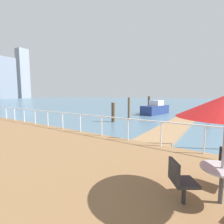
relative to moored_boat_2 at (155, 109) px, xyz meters
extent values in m
plane|color=slate|center=(-11.57, 9.66, -0.72)|extent=(300.00, 300.00, 0.00)
cube|color=#93704C|center=(-7.24, -4.33, -0.63)|extent=(15.65, 2.00, 0.18)
cylinder|color=white|center=(-14.72, -6.78, 0.20)|extent=(0.06, 0.06, 1.05)
cylinder|color=white|center=(-14.72, -5.17, 0.20)|extent=(0.06, 0.06, 1.05)
cylinder|color=white|center=(-14.72, -3.57, 0.20)|extent=(0.06, 0.06, 1.05)
cylinder|color=white|center=(-14.72, -1.96, 0.20)|extent=(0.06, 0.06, 1.05)
cylinder|color=white|center=(-14.72, -0.35, 0.20)|extent=(0.06, 0.06, 1.05)
cylinder|color=white|center=(-14.72, 1.25, 0.20)|extent=(0.06, 0.06, 1.05)
cylinder|color=white|center=(-14.72, 2.86, 0.20)|extent=(0.06, 0.06, 1.05)
cylinder|color=white|center=(-14.72, 4.46, 0.20)|extent=(0.06, 0.06, 1.05)
cylinder|color=white|center=(-14.72, 6.07, 0.20)|extent=(0.06, 0.06, 1.05)
cylinder|color=white|center=(-14.72, 7.68, 0.20)|extent=(0.06, 0.06, 1.05)
cylinder|color=white|center=(-14.72, 9.28, 0.20)|extent=(0.06, 0.06, 1.05)
cylinder|color=white|center=(-14.72, -0.35, 0.73)|extent=(0.06, 28.91, 0.06)
cylinder|color=brown|center=(-3.02, -6.45, 0.05)|extent=(0.34, 0.34, 1.55)
cylinder|color=brown|center=(-5.49, 1.23, 0.44)|extent=(0.26, 0.26, 2.34)
cylinder|color=brown|center=(-8.62, 1.30, 0.21)|extent=(0.36, 0.36, 1.88)
cylinder|color=brown|center=(1.71, 1.59, 0.49)|extent=(0.33, 0.33, 2.44)
cube|color=navy|center=(-0.04, 0.01, -0.13)|extent=(5.07, 2.62, 1.19)
cube|color=white|center=(0.24, -0.05, 0.82)|extent=(1.85, 1.68, 0.71)
cylinder|color=#ADADB2|center=(-17.69, -7.26, 0.40)|extent=(0.80, 0.80, 0.04)
cylinder|color=#4C4C51|center=(-17.69, -7.26, 0.04)|extent=(0.08, 0.08, 0.72)
cylinder|color=#B2B2B7|center=(-17.69, -7.26, 0.74)|extent=(0.06, 0.06, 2.12)
cube|color=#262628|center=(-18.12, -6.65, 0.13)|extent=(0.61, 0.61, 0.06)
cube|color=#262628|center=(-18.24, -6.47, 0.35)|extent=(0.40, 0.30, 0.45)
cylinder|color=#262628|center=(-18.12, -6.65, -0.10)|extent=(0.08, 0.08, 0.45)
cube|color=gray|center=(35.82, 129.83, 14.92)|extent=(13.08, 10.34, 31.28)
cube|color=#8C939E|center=(56.55, 144.13, 21.62)|extent=(8.83, 8.25, 44.68)
camera|label=1|loc=(-21.40, -7.11, 1.85)|focal=25.35mm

